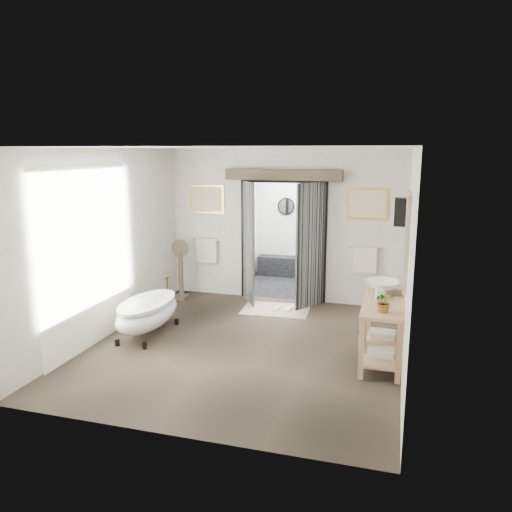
{
  "coord_description": "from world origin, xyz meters",
  "views": [
    {
      "loc": [
        2.11,
        -6.69,
        2.86
      ],
      "look_at": [
        0.0,
        0.6,
        1.25
      ],
      "focal_mm": 35.0,
      "sensor_mm": 36.0,
      "label": 1
    }
  ],
  "objects_px": {
    "vanity": "(381,324)",
    "clawfoot_tub": "(148,312)",
    "rug": "(276,310)",
    "basin": "(383,287)"
  },
  "relations": [
    {
      "from": "clawfoot_tub",
      "to": "rug",
      "type": "height_order",
      "value": "clawfoot_tub"
    },
    {
      "from": "vanity",
      "to": "rug",
      "type": "height_order",
      "value": "vanity"
    },
    {
      "from": "basin",
      "to": "clawfoot_tub",
      "type": "bearing_deg",
      "value": -161.36
    },
    {
      "from": "vanity",
      "to": "rug",
      "type": "relative_size",
      "value": 1.33
    },
    {
      "from": "vanity",
      "to": "rug",
      "type": "bearing_deg",
      "value": 138.57
    },
    {
      "from": "rug",
      "to": "basin",
      "type": "height_order",
      "value": "basin"
    },
    {
      "from": "clawfoot_tub",
      "to": "vanity",
      "type": "height_order",
      "value": "vanity"
    },
    {
      "from": "basin",
      "to": "rug",
      "type": "bearing_deg",
      "value": 156.9
    },
    {
      "from": "clawfoot_tub",
      "to": "basin",
      "type": "bearing_deg",
      "value": 7.33
    },
    {
      "from": "vanity",
      "to": "clawfoot_tub",
      "type": "bearing_deg",
      "value": -178.84
    }
  ]
}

